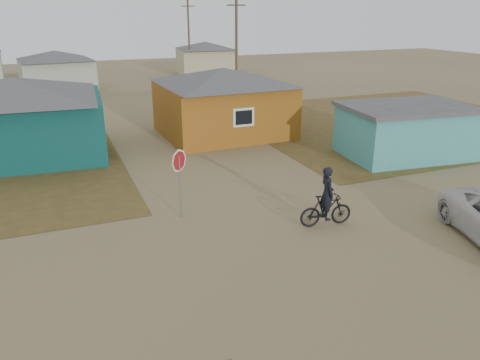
% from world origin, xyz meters
% --- Properties ---
extents(ground, '(120.00, 120.00, 0.00)m').
position_xyz_m(ground, '(0.00, 0.00, 0.00)').
color(ground, olive).
extents(grass_ne, '(20.00, 18.00, 0.00)m').
position_xyz_m(grass_ne, '(14.00, 13.00, 0.01)').
color(grass_ne, brown).
rests_on(grass_ne, ground).
extents(house_teal, '(8.93, 7.08, 4.00)m').
position_xyz_m(house_teal, '(-8.50, 13.50, 2.05)').
color(house_teal, '#0A3735').
rests_on(house_teal, ground).
extents(house_yellow, '(7.72, 6.76, 3.90)m').
position_xyz_m(house_yellow, '(2.50, 14.00, 2.00)').
color(house_yellow, '#915516').
rests_on(house_yellow, ground).
extents(shed_turquoise, '(6.71, 4.93, 2.60)m').
position_xyz_m(shed_turquoise, '(9.50, 6.50, 1.31)').
color(shed_turquoise, teal).
rests_on(shed_turquoise, ground).
extents(house_pale_west, '(7.04, 6.15, 3.60)m').
position_xyz_m(house_pale_west, '(-6.00, 34.00, 1.86)').
color(house_pale_west, '#9EAC94').
rests_on(house_pale_west, ground).
extents(house_beige_east, '(6.95, 6.05, 3.60)m').
position_xyz_m(house_beige_east, '(10.00, 40.00, 1.86)').
color(house_beige_east, tan).
rests_on(house_beige_east, ground).
extents(utility_pole_near, '(1.40, 0.20, 8.00)m').
position_xyz_m(utility_pole_near, '(6.50, 22.00, 4.14)').
color(utility_pole_near, '#493F2C').
rests_on(utility_pole_near, ground).
extents(utility_pole_far, '(1.40, 0.20, 8.00)m').
position_xyz_m(utility_pole_far, '(7.50, 38.00, 4.14)').
color(utility_pole_far, '#493F2C').
rests_on(utility_pole_far, ground).
extents(stop_sign, '(0.81, 0.29, 2.56)m').
position_xyz_m(stop_sign, '(-3.04, 3.47, 1.87)').
color(stop_sign, gray).
rests_on(stop_sign, ground).
extents(cyclist, '(1.94, 0.78, 2.13)m').
position_xyz_m(cyclist, '(1.40, 0.94, 0.78)').
color(cyclist, black).
rests_on(cyclist, ground).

